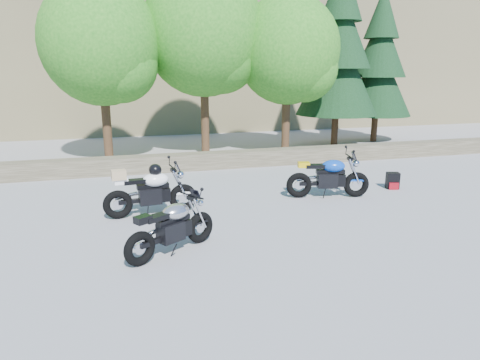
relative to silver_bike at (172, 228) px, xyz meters
name	(u,v)px	position (x,y,z in m)	size (l,w,h in m)	color
ground	(244,232)	(1.41, 0.58, -0.44)	(90.00, 90.00, 0.00)	gray
stone_wall	(194,161)	(1.41, 6.08, -0.19)	(22.00, 0.55, 0.50)	#47422F
hillside	(179,10)	(4.41, 28.58, 7.06)	(80.00, 30.00, 15.00)	brown
tree_decid_left	(104,48)	(-0.99, 7.72, 3.19)	(3.67, 3.67, 5.62)	#382314
tree_decid_mid	(207,37)	(2.31, 8.12, 3.60)	(4.08, 4.08, 6.24)	#382314
tree_decid_right	(291,54)	(5.11, 7.52, 3.06)	(3.54, 3.54, 5.41)	#382314
conifer_near	(339,51)	(7.61, 8.78, 3.24)	(3.17, 3.17, 7.06)	#382314
conifer_far	(379,63)	(9.81, 9.38, 2.83)	(2.82, 2.82, 6.27)	#382314
silver_bike	(172,228)	(0.00, 0.00, 0.00)	(1.61, 1.07, 0.91)	black
white_bike	(150,190)	(-0.19, 2.08, 0.09)	(1.96, 0.62, 1.08)	black
blue_bike	(329,178)	(3.98, 2.24, 0.04)	(1.97, 0.73, 1.00)	black
backpack	(393,181)	(5.94, 2.50, -0.24)	(0.36, 0.33, 0.42)	black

